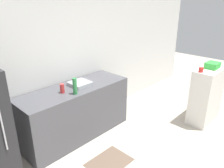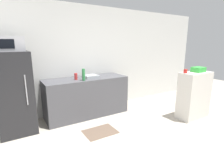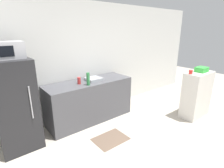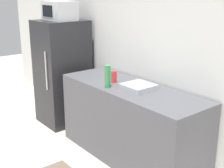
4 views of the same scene
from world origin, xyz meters
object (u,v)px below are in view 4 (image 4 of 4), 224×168
Objects in this scene: bottle_tall at (108,77)px; bottle_short at (114,77)px; microwave at (59,11)px; refrigerator at (62,73)px.

bottle_tall is 0.22m from bottle_short.
refrigerator is at bearing 68.84° from microwave.
refrigerator reaches higher than bottle_short.
bottle_short is at bearing 0.50° from microwave.
bottle_short is at bearing 0.45° from refrigerator.
bottle_tall is at bearing -58.61° from bottle_short.
bottle_tall is 1.79× the size of bottle_short.
bottle_short is at bearing 121.39° from bottle_tall.
refrigerator is at bearing -179.55° from bottle_short.
bottle_tall is at bearing -7.36° from refrigerator.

